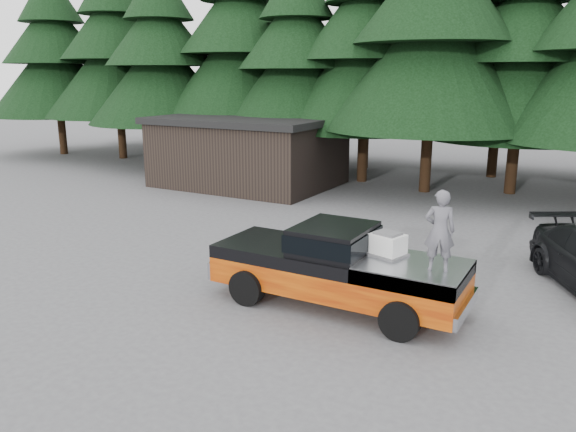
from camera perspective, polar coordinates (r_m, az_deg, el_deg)
The scene contains 7 objects.
ground at distance 13.36m, azimuth 0.33°, elevation -8.97°, with size 120.00×120.00×0.00m, color #4C4C4F.
pickup_truck at distance 13.12m, azimuth 4.98°, elevation -6.33°, with size 6.00×2.04×1.33m, color #CC5B0A, non-canonical shape.
truck_cab at distance 12.86m, azimuth 4.67°, elevation -2.25°, with size 1.66×1.90×0.59m, color black.
air_compressor at distance 12.66m, azimuth 10.05°, elevation -2.97°, with size 0.69×0.57×0.48m, color silver.
man_on_bed at distance 11.78m, azimuth 15.16°, elevation -1.44°, with size 0.62×0.41×1.70m, color #56555C.
utility_building at distance 27.45m, azimuth -4.00°, elevation 6.65°, with size 8.40×6.40×3.30m.
treeline at distance 28.59m, azimuth 19.06°, elevation 18.42°, with size 60.15×16.05×17.50m.
Camera 1 is at (5.95, -10.75, 5.26)m, focal length 35.00 mm.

